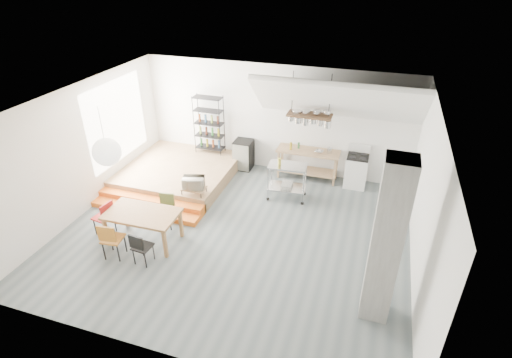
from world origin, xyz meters
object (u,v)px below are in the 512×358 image
(mini_fridge, at_px, (244,154))
(rolling_cart, at_px, (287,177))
(dining_table, at_px, (142,216))
(stove, at_px, (356,170))

(mini_fridge, bearing_deg, rolling_cart, -37.67)
(dining_table, bearing_deg, rolling_cart, 45.57)
(stove, xyz_separation_m, mini_fridge, (-3.40, 0.04, -0.02))
(stove, distance_m, mini_fridge, 3.40)
(stove, xyz_separation_m, rolling_cart, (-1.70, -1.26, 0.17))
(rolling_cart, bearing_deg, stove, 32.21)
(stove, bearing_deg, dining_table, -136.87)
(rolling_cart, relative_size, mini_fridge, 1.16)
(stove, height_order, rolling_cart, stove)
(dining_table, distance_m, rolling_cart, 3.88)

